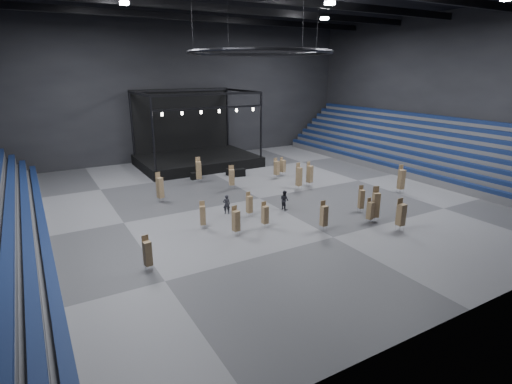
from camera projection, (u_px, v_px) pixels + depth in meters
floor at (260, 198)px, 37.55m from camera, size 50.00×50.00×0.00m
wall_back at (179, 90)px, 52.27m from camera, size 50.00×0.20×18.00m
wall_front at (502, 132)px, 17.52m from camera, size 50.00×0.20×18.00m
wall_right at (443, 93)px, 46.83m from camera, size 0.20×42.00×18.00m
bleachers_right at (424, 155)px, 48.00m from camera, size 7.20×40.00×6.40m
stage at (195, 153)px, 50.56m from camera, size 14.00×10.00×9.20m
truss_ring at (260, 52)px, 33.71m from camera, size 12.30×12.30×5.15m
flight_case_left at (196, 176)px, 44.00m from camera, size 1.18×0.64×0.76m
flight_case_mid at (239, 173)px, 45.15m from camera, size 1.38×0.84×0.86m
flight_case_right at (231, 172)px, 45.81m from camera, size 1.27×0.94×0.76m
chair_stack_0 at (203, 215)px, 30.11m from camera, size 0.51×0.51×2.18m
chair_stack_1 at (370, 210)px, 31.22m from camera, size 0.49×0.49×2.07m
chair_stack_2 at (199, 170)px, 42.41m from camera, size 0.62×0.62×2.74m
chair_stack_3 at (265, 214)px, 30.31m from camera, size 0.46×0.46×2.07m
chair_stack_4 at (249, 204)px, 32.63m from camera, size 0.46×0.46×2.10m
chair_stack_5 at (401, 214)px, 29.72m from camera, size 0.55×0.55×2.50m
chair_stack_6 at (236, 220)px, 28.83m from camera, size 0.53×0.53×2.27m
chair_stack_7 at (324, 215)px, 29.80m from camera, size 0.46×0.46×2.31m
chair_stack_8 at (232, 177)px, 40.10m from camera, size 0.68×0.68×2.41m
chair_stack_9 at (361, 199)px, 33.66m from camera, size 0.50×0.50×2.33m
chair_stack_10 at (277, 168)px, 44.11m from camera, size 0.60×0.60×2.29m
chair_stack_11 at (401, 179)px, 38.70m from camera, size 0.60×0.60×2.82m
chair_stack_12 at (299, 176)px, 39.92m from camera, size 0.51×0.51×2.74m
chair_stack_13 at (283, 166)px, 45.32m from camera, size 0.64×0.64×2.10m
chair_stack_14 at (160, 187)px, 36.13m from camera, size 0.64×0.64×2.78m
chair_stack_15 at (310, 174)px, 41.07m from camera, size 0.65×0.65×2.59m
chair_stack_16 at (147, 253)px, 23.78m from camera, size 0.50×0.50×2.27m
chair_stack_17 at (376, 204)px, 31.43m from camera, size 0.66×0.66×2.89m
man_center at (227, 204)px, 33.33m from camera, size 0.70×0.58×1.65m
crew_member at (284, 200)px, 34.41m from camera, size 0.69×0.86×1.69m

